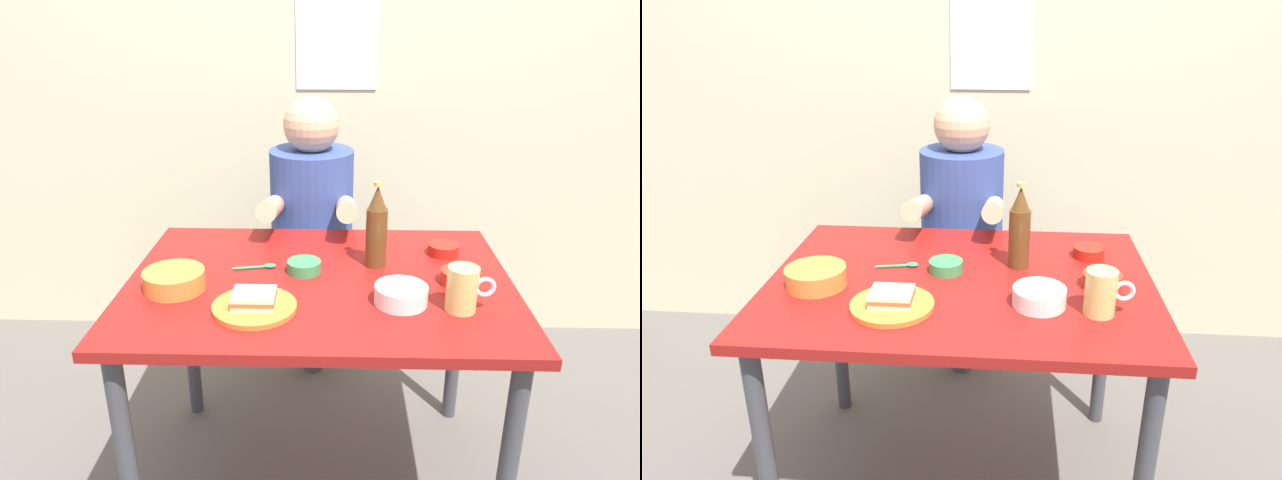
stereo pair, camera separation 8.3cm
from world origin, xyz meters
TOP-DOWN VIEW (x-y plane):
  - ground_plane at (0.00, 0.00)m, footprint 6.00×6.00m
  - wall_back at (0.00, 1.05)m, footprint 4.40×0.09m
  - dining_table at (0.00, 0.00)m, footprint 1.10×0.80m
  - stool at (-0.05, 0.63)m, footprint 0.34×0.34m
  - person_seated at (-0.05, 0.62)m, footprint 0.33×0.56m
  - plate_orange at (-0.16, -0.19)m, footprint 0.22×0.22m
  - sandwich at (-0.16, -0.19)m, footprint 0.11×0.09m
  - beer_mug at (0.37, -0.17)m, footprint 0.13×0.08m
  - beer_bottle at (0.17, 0.10)m, footprint 0.06×0.06m
  - soup_bowl_orange at (-0.40, -0.08)m, footprint 0.17×0.17m
  - rice_bowl_white at (0.22, -0.14)m, footprint 0.14×0.14m
  - sambal_bowl_red at (0.39, 0.19)m, footprint 0.10×0.10m
  - sauce_bowl_chili at (0.40, -0.02)m, footprint 0.11×0.11m
  - dip_bowl_green at (-0.05, 0.04)m, footprint 0.10×0.10m
  - spoon at (-0.17, 0.07)m, footprint 0.13×0.04m

SIDE VIEW (x-z plane):
  - ground_plane at x=0.00m, z-range 0.00..0.00m
  - stool at x=-0.05m, z-range 0.12..0.57m
  - dining_table at x=0.00m, z-range 0.28..1.02m
  - spoon at x=-0.17m, z-range 0.74..0.75m
  - plate_orange at x=-0.16m, z-range 0.74..0.75m
  - sambal_bowl_red at x=0.39m, z-range 0.74..0.78m
  - dip_bowl_green at x=-0.05m, z-range 0.74..0.78m
  - sauce_bowl_chili at x=0.40m, z-range 0.74..0.78m
  - person_seated at x=-0.05m, z-range 0.41..1.13m
  - rice_bowl_white at x=0.22m, z-range 0.74..0.79m
  - soup_bowl_orange at x=-0.40m, z-range 0.74..0.80m
  - sandwich at x=-0.16m, z-range 0.75..0.79m
  - beer_mug at x=0.37m, z-range 0.74..0.86m
  - beer_bottle at x=0.17m, z-range 0.73..0.99m
  - wall_back at x=0.00m, z-range 0.00..2.60m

